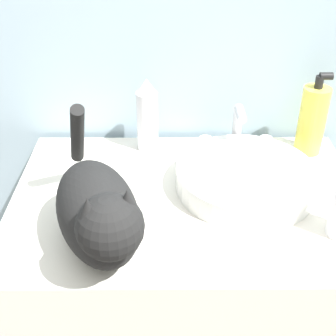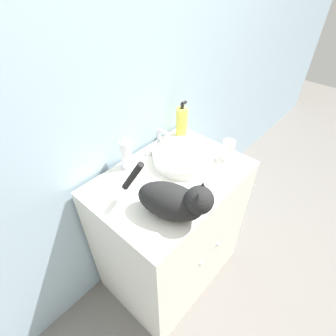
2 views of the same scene
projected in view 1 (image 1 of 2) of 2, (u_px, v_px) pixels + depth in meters
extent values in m
cube|color=silver|center=(184.00, 324.00, 1.27)|extent=(0.78, 0.54, 0.86)
cylinder|color=white|center=(245.00, 178.00, 1.05)|extent=(0.31, 0.31, 0.05)
cylinder|color=silver|center=(237.00, 129.00, 1.18)|extent=(0.02, 0.02, 0.12)
cylinder|color=silver|center=(241.00, 114.00, 1.12)|extent=(0.02, 0.07, 0.02)
cylinder|color=white|center=(205.00, 144.00, 1.20)|extent=(0.03, 0.03, 0.03)
cylinder|color=white|center=(265.00, 143.00, 1.20)|extent=(0.03, 0.03, 0.03)
ellipsoid|color=black|center=(97.00, 211.00, 0.87)|extent=(0.23, 0.31, 0.15)
sphere|color=black|center=(110.00, 227.00, 0.75)|extent=(0.14, 0.14, 0.11)
cone|color=black|center=(88.00, 208.00, 0.71)|extent=(0.05, 0.05, 0.04)
cone|color=black|center=(127.00, 200.00, 0.73)|extent=(0.05, 0.05, 0.04)
cylinder|color=black|center=(77.00, 135.00, 0.96)|extent=(0.06, 0.12, 0.17)
cylinder|color=#EADB4C|center=(312.00, 121.00, 1.16)|extent=(0.07, 0.07, 0.17)
cylinder|color=black|center=(319.00, 82.00, 1.10)|extent=(0.02, 0.02, 0.03)
cylinder|color=black|center=(326.00, 76.00, 1.09)|extent=(0.03, 0.02, 0.02)
cylinder|color=silver|center=(147.00, 121.00, 1.18)|extent=(0.05, 0.05, 0.15)
cone|color=white|center=(146.00, 86.00, 1.12)|extent=(0.05, 0.05, 0.04)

